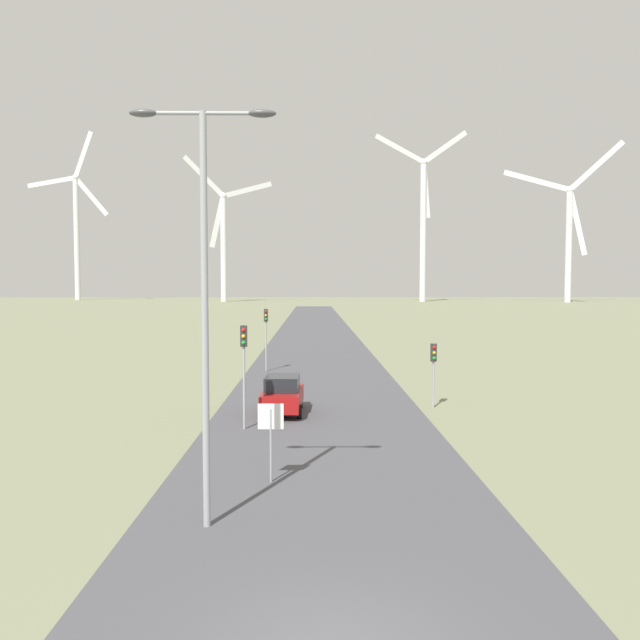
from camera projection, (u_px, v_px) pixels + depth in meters
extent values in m
cube|color=#47474C|center=(316.00, 351.00, 58.29)|extent=(10.00, 240.00, 0.01)
cylinder|color=#93999E|center=(205.00, 323.00, 15.63)|extent=(0.18, 0.18, 10.44)
cylinder|color=#93999E|center=(203.00, 113.00, 15.33)|extent=(2.93, 0.10, 0.10)
ellipsoid|color=#4C4C51|center=(143.00, 113.00, 15.32)|extent=(0.70, 0.32, 0.20)
ellipsoid|color=#4C4C51|center=(262.00, 113.00, 15.35)|extent=(0.70, 0.32, 0.20)
cylinder|color=#93999E|center=(271.00, 446.00, 19.42)|extent=(0.07, 0.07, 2.31)
cube|color=white|center=(271.00, 416.00, 19.35)|extent=(0.81, 0.01, 0.81)
cube|color=red|center=(271.00, 416.00, 19.36)|extent=(0.76, 0.02, 0.76)
cylinder|color=#93999E|center=(244.00, 377.00, 26.52)|extent=(0.11, 0.11, 4.44)
cube|color=#2D2D2D|center=(244.00, 336.00, 26.42)|extent=(0.28, 0.24, 0.90)
sphere|color=red|center=(243.00, 330.00, 26.27)|extent=(0.16, 0.16, 0.16)
sphere|color=gold|center=(243.00, 336.00, 26.29)|extent=(0.16, 0.16, 0.16)
sphere|color=green|center=(243.00, 343.00, 26.30)|extent=(0.16, 0.16, 0.16)
cylinder|color=#93999E|center=(433.00, 376.00, 31.16)|extent=(0.11, 0.11, 3.23)
cube|color=#2D2D2D|center=(434.00, 353.00, 31.10)|extent=(0.28, 0.24, 0.90)
sphere|color=red|center=(434.00, 347.00, 30.95)|extent=(0.16, 0.16, 0.16)
sphere|color=gold|center=(434.00, 353.00, 30.96)|extent=(0.16, 0.16, 0.16)
sphere|color=green|center=(434.00, 358.00, 30.98)|extent=(0.16, 0.16, 0.16)
cylinder|color=#93999E|center=(266.00, 340.00, 44.39)|extent=(0.11, 0.11, 4.45)
cube|color=#2D2D2D|center=(266.00, 315.00, 44.29)|extent=(0.28, 0.24, 0.90)
sphere|color=red|center=(266.00, 312.00, 44.14)|extent=(0.16, 0.16, 0.16)
sphere|color=gold|center=(266.00, 315.00, 44.16)|extent=(0.16, 0.16, 0.16)
sphere|color=green|center=(266.00, 319.00, 44.17)|extent=(0.16, 0.16, 0.16)
cube|color=maroon|center=(283.00, 398.00, 29.91)|extent=(1.97, 4.17, 0.80)
cube|color=#1E2328|center=(282.00, 383.00, 29.72)|extent=(1.65, 2.16, 0.70)
cylinder|color=black|center=(267.00, 401.00, 31.19)|extent=(0.22, 0.66, 0.66)
cylinder|color=black|center=(300.00, 401.00, 31.21)|extent=(0.22, 0.66, 0.66)
cylinder|color=black|center=(263.00, 412.00, 28.65)|extent=(0.22, 0.66, 0.66)
cylinder|color=black|center=(299.00, 412.00, 28.67)|extent=(0.22, 0.66, 0.66)
cylinder|color=silver|center=(77.00, 239.00, 252.96)|extent=(2.20, 2.20, 49.38)
sphere|color=silver|center=(75.00, 178.00, 251.56)|extent=(2.60, 2.60, 2.60)
cube|color=silver|center=(84.00, 154.00, 251.03)|extent=(8.18, 0.58, 18.34)
cube|color=silver|center=(51.00, 182.00, 251.64)|extent=(18.91, 0.69, 5.02)
cube|color=silver|center=(92.00, 197.00, 252.01)|extent=(13.49, 0.63, 15.63)
cylinder|color=silver|center=(224.00, 249.00, 226.09)|extent=(2.20, 2.20, 38.16)
sphere|color=silver|center=(223.00, 196.00, 225.01)|extent=(2.60, 2.60, 2.60)
cube|color=silver|center=(203.00, 176.00, 221.85)|extent=(13.77, 5.97, 13.88)
cube|color=silver|center=(217.00, 223.00, 224.69)|extent=(5.68, 2.69, 18.31)
cube|color=silver|center=(248.00, 190.00, 228.48)|extent=(16.98, 7.27, 7.06)
cylinder|color=silver|center=(423.00, 232.00, 227.33)|extent=(2.20, 2.20, 50.57)
sphere|color=silver|center=(424.00, 162.00, 225.90)|extent=(2.60, 2.60, 2.60)
cube|color=silver|center=(446.00, 147.00, 227.49)|extent=(16.65, 4.15, 12.66)
cube|color=silver|center=(399.00, 149.00, 223.51)|extent=(18.08, 4.47, 9.81)
cube|color=silver|center=(426.00, 191.00, 226.69)|extent=(3.56, 1.25, 19.53)
cylinder|color=silver|center=(569.00, 246.00, 217.14)|extent=(2.20, 2.20, 39.06)
sphere|color=silver|center=(570.00, 190.00, 216.04)|extent=(2.60, 2.60, 2.60)
cube|color=silver|center=(577.00, 223.00, 216.24)|extent=(6.88, 1.74, 22.36)
cube|color=silver|center=(597.00, 165.00, 214.11)|extent=(17.47, 3.68, 16.75)
cube|color=silver|center=(536.00, 181.00, 217.77)|extent=(21.83, 4.48, 8.24)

